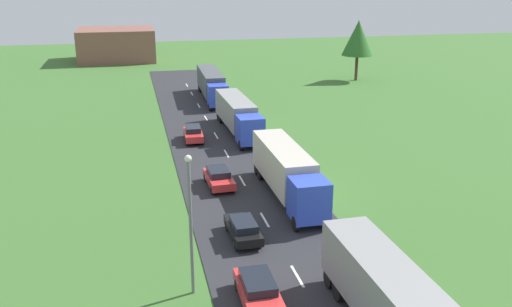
% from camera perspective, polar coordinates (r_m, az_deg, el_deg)
% --- Properties ---
extents(road, '(10.00, 140.00, 0.06)m').
position_cam_1_polar(road, '(33.35, 3.36, -11.04)').
color(road, '#2B2B30').
rests_on(road, ground).
extents(lane_marking_centre, '(0.16, 121.30, 0.01)m').
position_cam_1_polar(lane_marking_centre, '(29.86, 5.70, -14.81)').
color(lane_marking_centre, white).
rests_on(lane_marking_centre, road).
extents(truck_second, '(2.57, 12.44, 3.68)m').
position_cam_1_polar(truck_second, '(41.56, 3.21, -1.76)').
color(truck_second, blue).
rests_on(truck_second, road).
extents(truck_third, '(2.75, 13.31, 3.56)m').
position_cam_1_polar(truck_third, '(58.69, -1.90, 4.10)').
color(truck_third, blue).
rests_on(truck_third, road).
extents(truck_fourth, '(2.85, 14.74, 3.66)m').
position_cam_1_polar(truck_fourth, '(75.44, -4.63, 7.22)').
color(truck_fourth, blue).
rests_on(truck_fourth, road).
extents(car_second, '(1.91, 4.55, 1.44)m').
position_cam_1_polar(car_second, '(28.99, 0.26, -14.02)').
color(car_second, red).
rests_on(car_second, road).
extents(car_third, '(1.81, 4.20, 1.35)m').
position_cam_1_polar(car_third, '(35.48, -1.34, -7.76)').
color(car_third, black).
rests_on(car_third, road).
extents(car_fourth, '(2.05, 4.32, 1.43)m').
position_cam_1_polar(car_fourth, '(44.06, -3.87, -2.47)').
color(car_fourth, red).
rests_on(car_fourth, road).
extents(car_fifth, '(1.96, 4.28, 1.48)m').
position_cam_1_polar(car_fifth, '(56.39, -6.51, 2.08)').
color(car_fifth, red).
rests_on(car_fifth, road).
extents(lamppost_second, '(0.36, 0.36, 7.76)m').
position_cam_1_polar(lamppost_second, '(28.54, -6.79, -6.67)').
color(lamppost_second, slate).
rests_on(lamppost_second, ground).
extents(tree_oak, '(4.97, 4.97, 9.46)m').
position_cam_1_polar(tree_oak, '(89.98, 10.51, 11.65)').
color(tree_oak, '#513823').
rests_on(tree_oak, ground).
extents(distant_building, '(14.51, 13.47, 6.13)m').
position_cam_1_polar(distant_building, '(114.15, -14.21, 10.87)').
color(distant_building, brown).
rests_on(distant_building, ground).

